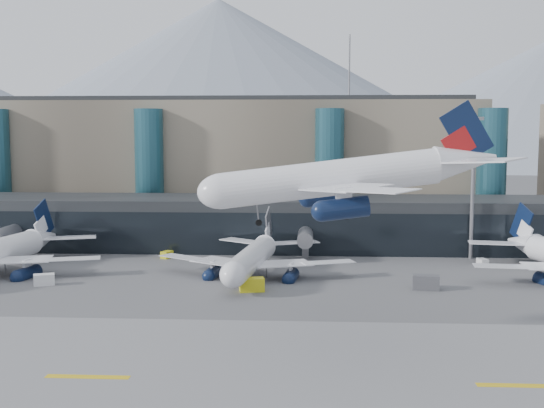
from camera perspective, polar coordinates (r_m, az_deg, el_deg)
The scene contains 16 objects.
ground at distance 79.22m, azimuth 2.55°, elevation -10.79°, with size 900.00×900.00×0.00m, color #515154.
runway_strip at distance 65.00m, azimuth 2.39°, elevation -14.61°, with size 400.00×40.00×0.04m, color slate.
runway_markings at distance 64.99m, azimuth 2.39°, elevation -14.58°, with size 128.00×1.00×0.02m.
concourse at distance 134.75m, azimuth 2.84°, elevation -1.61°, with size 170.00×27.00×10.00m.
terminal_main at distance 167.97m, azimuth -5.64°, elevation 3.47°, with size 130.00×30.00×31.00m.
teal_towers at distance 150.92m, azimuth -2.80°, elevation 2.66°, with size 116.40×19.40×46.00m.
mountain_ridge at distance 456.64m, azimuth 5.17°, elevation 8.90°, with size 910.00×400.00×110.00m.
lightmast_mid at distance 127.50m, azimuth 16.46°, elevation 1.97°, with size 3.00×1.20×25.60m.
hero_jet at distance 73.28m, azimuth 7.41°, elevation 3.13°, with size 33.37×33.55×10.87m.
jet_parked_left at distance 121.12m, azimuth -21.76°, elevation -3.10°, with size 37.09×37.56×12.13m.
jet_parked_mid at distance 110.16m, azimuth -1.42°, elevation -3.78°, with size 33.71×33.62×10.93m.
veh_a at distance 108.40m, azimuth -18.53°, elevation -6.03°, with size 3.02×1.70×1.70m, color silver.
veh_b at distance 126.08m, azimuth -8.79°, elevation -4.20°, with size 2.22×1.37×1.28m, color gold.
veh_c at distance 102.59m, azimuth 12.75°, elevation -6.41°, with size 3.81×2.01×2.12m, color #49494E.
veh_g at distance 122.63m, azimuth 17.20°, elevation -4.69°, with size 2.21×1.29×1.29m, color silver.
veh_h at distance 99.03m, azimuth -1.70°, elevation -6.76°, with size 3.54×1.86×1.96m, color gold.
Camera 1 is at (0.77, -75.82, 22.96)m, focal length 45.00 mm.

